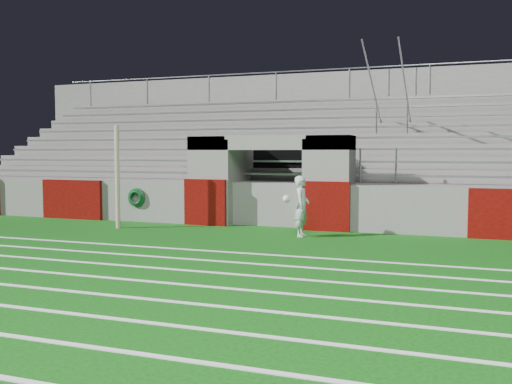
% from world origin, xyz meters
% --- Properties ---
extents(ground, '(90.00, 90.00, 0.00)m').
position_xyz_m(ground, '(0.00, 0.00, 0.00)').
color(ground, '#0C490C').
rests_on(ground, ground).
extents(field_post, '(0.13, 0.13, 2.88)m').
position_xyz_m(field_post, '(-3.85, 1.54, 1.44)').
color(field_post, '#C1AD8F').
rests_on(field_post, ground).
extents(field_markings, '(28.00, 8.09, 0.01)m').
position_xyz_m(field_markings, '(0.00, -5.00, 0.01)').
color(field_markings, white).
rests_on(field_markings, ground).
extents(stadium_structure, '(26.00, 8.48, 5.42)m').
position_xyz_m(stadium_structure, '(0.00, 7.97, 1.49)').
color(stadium_structure, slate).
rests_on(stadium_structure, ground).
extents(goalkeeper_with_ball, '(0.64, 0.63, 1.54)m').
position_xyz_m(goalkeeper_with_ball, '(1.44, 1.75, 0.78)').
color(goalkeeper_with_ball, silver).
rests_on(goalkeeper_with_ball, ground).
extents(hose_coil, '(0.59, 0.15, 0.59)m').
position_xyz_m(hose_coil, '(-4.12, 2.93, 0.76)').
color(hose_coil, '#0D451E').
rests_on(hose_coil, ground).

